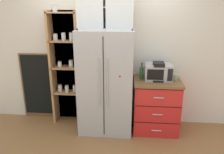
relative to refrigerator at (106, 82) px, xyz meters
name	(u,v)px	position (x,y,z in m)	size (l,w,h in m)	color
ground_plane	(106,128)	(0.00, -0.02, -0.87)	(10.79, 10.79, 0.00)	olive
wall_back_cream	(108,53)	(0.00, 0.38, 0.41)	(5.08, 0.10, 2.55)	silver
refrigerator	(106,82)	(0.00, 0.00, 0.00)	(0.88, 0.67, 1.74)	#ADAFB5
pantry_shelf_column	(67,66)	(-0.74, 0.26, 0.18)	(0.56, 0.30, 2.11)	brown
counter_cabinet	(156,105)	(0.85, 0.03, -0.41)	(0.77, 0.62, 0.91)	red
microwave	(158,72)	(0.86, 0.08, 0.17)	(0.44, 0.33, 0.26)	#ADAFB5
coffee_maker	(158,71)	(0.85, 0.04, 0.20)	(0.17, 0.20, 0.31)	black
mug_sage	(176,77)	(1.15, 0.07, 0.09)	(0.11, 0.07, 0.10)	#8CA37F
bottle_green	(142,72)	(0.59, 0.09, 0.16)	(0.06, 0.06, 0.27)	#285B33
upper_cabinet	(106,7)	(0.00, 0.05, 1.19)	(0.85, 0.32, 0.65)	silver
chalkboard_menu	(38,86)	(-1.34, 0.30, -0.24)	(0.60, 0.04, 1.26)	brown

